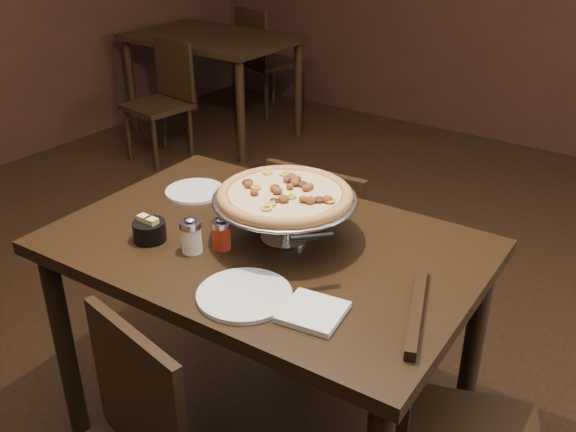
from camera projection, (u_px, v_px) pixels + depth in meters
The scene contains 15 objects.
room at pixel (255, 42), 1.70m from camera, with size 6.04×7.04×2.84m.
dining_table at pixel (266, 270), 2.01m from camera, with size 1.32×0.91×0.81m.
background_table at pixel (212, 49), 4.88m from camera, with size 1.24×0.83×0.78m.
pizza_stand at pixel (285, 195), 1.91m from camera, with size 0.44×0.44×0.18m.
parmesan_shaker at pixel (191, 236), 1.88m from camera, with size 0.06×0.06×0.11m.
pepper_flake_shaker at pixel (221, 234), 1.90m from camera, with size 0.06×0.06×0.10m.
packet_caddy at pixel (149, 230), 1.95m from camera, with size 0.10×0.10×0.08m.
napkin_stack at pixel (313, 312), 1.62m from camera, with size 0.15×0.15×0.02m, color white.
plate_left at pixel (195, 191), 2.27m from camera, with size 0.21×0.21×0.01m, color silver.
plate_near at pixel (244, 295), 1.69m from camera, with size 0.25×0.25×0.01m, color silver.
serving_spatula at pixel (312, 238), 1.68m from camera, with size 0.15×0.15×0.02m.
chair_far at pixel (327, 251), 2.57m from camera, with size 0.43×0.43×0.86m.
chair_side at pixel (445, 424), 1.76m from camera, with size 0.50×0.50×0.83m.
bg_chair_far at pixel (263, 57), 5.44m from camera, with size 0.51×0.51×0.89m.
bg_chair_near at pixel (164, 96), 4.52m from camera, with size 0.43×0.43×0.83m.
Camera 1 is at (1.14, -1.33, 1.77)m, focal length 40.00 mm.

